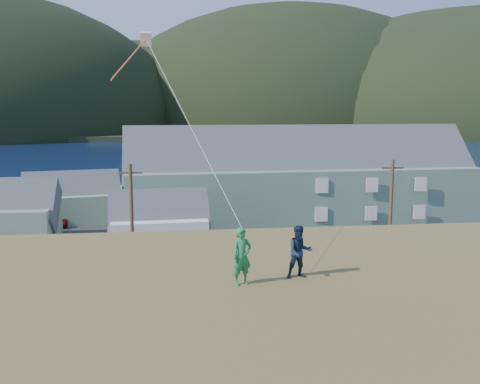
{
  "coord_description": "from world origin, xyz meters",
  "views": [
    {
      "loc": [
        0.01,
        -34.52,
        12.23
      ],
      "look_at": [
        2.71,
        -12.57,
        8.8
      ],
      "focal_mm": 40.0,
      "sensor_mm": 36.0,
      "label": 1
    }
  ],
  "objects_px": {
    "wharf": "(132,195)",
    "lodge": "(300,179)",
    "shed_palegreen_far": "(73,199)",
    "shed_palegreen_near": "(0,215)",
    "kite_flyer_green": "(242,256)",
    "kite_flyer_navy": "(300,252)",
    "shed_white": "(159,225)"
  },
  "relations": [
    {
      "from": "shed_white",
      "to": "lodge",
      "type": "bearing_deg",
      "value": 31.14
    },
    {
      "from": "shed_palegreen_near",
      "to": "shed_palegreen_far",
      "type": "bearing_deg",
      "value": 62.69
    },
    {
      "from": "shed_palegreen_far",
      "to": "kite_flyer_green",
      "type": "relative_size",
      "value": 6.62
    },
    {
      "from": "shed_palegreen_near",
      "to": "kite_flyer_navy",
      "type": "distance_m",
      "value": 40.01
    },
    {
      "from": "wharf",
      "to": "shed_white",
      "type": "relative_size",
      "value": 3.02
    },
    {
      "from": "shed_white",
      "to": "shed_palegreen_far",
      "type": "height_order",
      "value": "shed_palegreen_far"
    },
    {
      "from": "wharf",
      "to": "kite_flyer_navy",
      "type": "relative_size",
      "value": 16.2
    },
    {
      "from": "lodge",
      "to": "shed_palegreen_near",
      "type": "relative_size",
      "value": 3.67
    },
    {
      "from": "shed_white",
      "to": "kite_flyer_green",
      "type": "bearing_deg",
      "value": -87.12
    },
    {
      "from": "lodge",
      "to": "shed_palegreen_far",
      "type": "bearing_deg",
      "value": 167.85
    },
    {
      "from": "lodge",
      "to": "shed_palegreen_far",
      "type": "height_order",
      "value": "lodge"
    },
    {
      "from": "lodge",
      "to": "kite_flyer_navy",
      "type": "distance_m",
      "value": 40.79
    },
    {
      "from": "lodge",
      "to": "kite_flyer_navy",
      "type": "xyz_separation_m",
      "value": [
        -9.41,
        -39.57,
        3.09
      ]
    },
    {
      "from": "kite_flyer_navy",
      "to": "kite_flyer_green",
      "type": "bearing_deg",
      "value": -171.8
    },
    {
      "from": "wharf",
      "to": "kite_flyer_green",
      "type": "bearing_deg",
      "value": -82.48
    },
    {
      "from": "shed_palegreen_near",
      "to": "shed_palegreen_far",
      "type": "height_order",
      "value": "shed_palegreen_near"
    },
    {
      "from": "kite_flyer_navy",
      "to": "shed_white",
      "type": "bearing_deg",
      "value": 95.37
    },
    {
      "from": "shed_white",
      "to": "kite_flyer_navy",
      "type": "bearing_deg",
      "value": -83.63
    },
    {
      "from": "wharf",
      "to": "lodge",
      "type": "relative_size",
      "value": 0.71
    },
    {
      "from": "shed_white",
      "to": "shed_palegreen_far",
      "type": "distance_m",
      "value": 17.03
    },
    {
      "from": "wharf",
      "to": "shed_palegreen_near",
      "type": "relative_size",
      "value": 2.59
    },
    {
      "from": "shed_palegreen_near",
      "to": "shed_palegreen_far",
      "type": "relative_size",
      "value": 0.91
    },
    {
      "from": "shed_palegreen_near",
      "to": "kite_flyer_green",
      "type": "relative_size",
      "value": 6.0
    },
    {
      "from": "lodge",
      "to": "kite_flyer_green",
      "type": "relative_size",
      "value": 22.01
    },
    {
      "from": "kite_flyer_green",
      "to": "shed_white",
      "type": "bearing_deg",
      "value": 73.82
    },
    {
      "from": "wharf",
      "to": "kite_flyer_navy",
      "type": "distance_m",
      "value": 60.57
    },
    {
      "from": "lodge",
      "to": "shed_white",
      "type": "height_order",
      "value": "lodge"
    },
    {
      "from": "lodge",
      "to": "kite_flyer_green",
      "type": "distance_m",
      "value": 41.63
    },
    {
      "from": "wharf",
      "to": "shed_palegreen_far",
      "type": "xyz_separation_m",
      "value": [
        -5.06,
        -15.67,
        2.16
      ]
    },
    {
      "from": "shed_palegreen_far",
      "to": "kite_flyer_navy",
      "type": "height_order",
      "value": "kite_flyer_navy"
    },
    {
      "from": "shed_palegreen_near",
      "to": "shed_white",
      "type": "xyz_separation_m",
      "value": [
        14.39,
        -4.93,
        -0.19
      ]
    },
    {
      "from": "shed_palegreen_near",
      "to": "kite_flyer_green",
      "type": "height_order",
      "value": "kite_flyer_green"
    }
  ]
}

